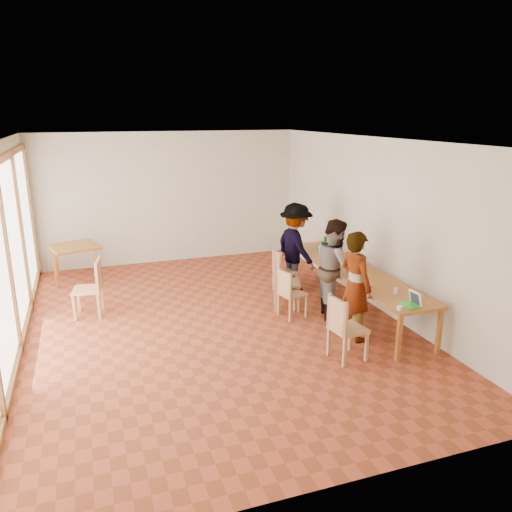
{
  "coord_description": "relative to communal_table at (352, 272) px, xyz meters",
  "views": [
    {
      "loc": [
        -1.83,
        -7.47,
        3.4
      ],
      "look_at": [
        0.77,
        0.07,
        1.1
      ],
      "focal_mm": 35.0,
      "sensor_mm": 36.0,
      "label": 1
    }
  ],
  "objects": [
    {
      "name": "ground",
      "position": [
        -2.5,
        0.13,
        -0.7
      ],
      "size": [
        8.0,
        8.0,
        0.0
      ],
      "primitive_type": "plane",
      "color": "#A24227",
      "rests_on": "ground"
    },
    {
      "name": "wall_back",
      "position": [
        -2.5,
        4.13,
        0.8
      ],
      "size": [
        6.0,
        0.1,
        3.0
      ],
      "primitive_type": "cube",
      "color": "beige",
      "rests_on": "ground"
    },
    {
      "name": "wall_front",
      "position": [
        -2.5,
        -3.87,
        0.8
      ],
      "size": [
        6.0,
        0.1,
        3.0
      ],
      "primitive_type": "cube",
      "color": "beige",
      "rests_on": "ground"
    },
    {
      "name": "wall_right",
      "position": [
        0.5,
        0.13,
        0.8
      ],
      "size": [
        0.1,
        8.0,
        3.0
      ],
      "primitive_type": "cube",
      "color": "beige",
      "rests_on": "ground"
    },
    {
      "name": "window_wall",
      "position": [
        -5.46,
        0.13,
        0.8
      ],
      "size": [
        0.1,
        8.0,
        3.0
      ],
      "primitive_type": "cube",
      "color": "white",
      "rests_on": "ground"
    },
    {
      "name": "ceiling",
      "position": [
        -2.5,
        0.13,
        2.32
      ],
      "size": [
        6.0,
        8.0,
        0.04
      ],
      "primitive_type": "cube",
      "color": "white",
      "rests_on": "wall_back"
    },
    {
      "name": "communal_table",
      "position": [
        0.0,
        0.0,
        0.0
      ],
      "size": [
        0.8,
        4.0,
        0.75
      ],
      "color": "#A66525",
      "rests_on": "ground"
    },
    {
      "name": "side_table",
      "position": [
        -4.64,
        3.33,
        -0.03
      ],
      "size": [
        0.9,
        0.9,
        0.75
      ],
      "rotation": [
        0.0,
        0.0,
        0.28
      ],
      "color": "#A66525",
      "rests_on": "ground"
    },
    {
      "name": "chair_near",
      "position": [
        -1.08,
        -1.65,
        -0.12
      ],
      "size": [
        0.5,
        0.5,
        0.51
      ],
      "rotation": [
        0.0,
        0.0,
        0.13
      ],
      "color": "tan",
      "rests_on": "ground"
    },
    {
      "name": "chair_mid",
      "position": [
        -1.17,
        0.46,
        -0.09
      ],
      "size": [
        0.6,
        0.6,
        0.54
      ],
      "rotation": [
        0.0,
        0.0,
        -0.34
      ],
      "color": "tan",
      "rests_on": "ground"
    },
    {
      "name": "chair_far",
      "position": [
        -1.2,
        0.03,
        -0.18
      ],
      "size": [
        0.47,
        0.47,
        0.45
      ],
      "rotation": [
        0.0,
        0.0,
        0.22
      ],
      "color": "tan",
      "rests_on": "ground"
    },
    {
      "name": "chair_empty",
      "position": [
        -0.86,
        1.24,
        -0.18
      ],
      "size": [
        0.4,
        0.4,
        0.45
      ],
      "rotation": [
        0.0,
        0.0,
        0.02
      ],
      "color": "tan",
      "rests_on": "ground"
    },
    {
      "name": "chair_spare",
      "position": [
        -4.34,
        1.2,
        -0.09
      ],
      "size": [
        0.54,
        0.54,
        0.53
      ],
      "rotation": [
        0.0,
        0.0,
        2.96
      ],
      "color": "tan",
      "rests_on": "ground"
    },
    {
      "name": "person_near",
      "position": [
        -0.56,
        -1.06,
        0.16
      ],
      "size": [
        0.51,
        0.69,
        1.72
      ],
      "primitive_type": "imported",
      "rotation": [
        0.0,
        0.0,
        1.75
      ],
      "color": "gray",
      "rests_on": "ground"
    },
    {
      "name": "person_mid",
      "position": [
        -0.41,
        -0.12,
        0.15
      ],
      "size": [
        0.83,
        0.96,
        1.7
      ],
      "primitive_type": "imported",
      "rotation": [
        0.0,
        0.0,
        1.32
      ],
      "color": "gray",
      "rests_on": "ground"
    },
    {
      "name": "person_far",
      "position": [
        -0.52,
        1.32,
        0.16
      ],
      "size": [
        0.8,
        1.2,
        1.73
      ],
      "primitive_type": "imported",
      "rotation": [
        0.0,
        0.0,
        1.71
      ],
      "color": "gray",
      "rests_on": "ground"
    },
    {
      "name": "laptop_near",
      "position": [
        -0.06,
        -1.8,
        0.11
      ],
      "size": [
        0.24,
        0.27,
        0.22
      ],
      "rotation": [
        0.0,
        0.0,
        0.06
      ],
      "color": "green",
      "rests_on": "communal_table"
    },
    {
      "name": "laptop_mid",
      "position": [
        -0.03,
        -0.26,
        0.1
      ],
      "size": [
        0.21,
        0.25,
        0.2
      ],
      "rotation": [
        0.0,
        0.0,
        0.01
      ],
      "color": "green",
      "rests_on": "communal_table"
    },
    {
      "name": "laptop_far",
      "position": [
        0.11,
        1.37,
        0.1
      ],
      "size": [
        0.25,
        0.26,
        0.18
      ],
      "rotation": [
        0.0,
        0.0,
        0.34
      ],
      "color": "green",
      "rests_on": "communal_table"
    },
    {
      "name": "yellow_mug",
      "position": [
        0.13,
        0.78,
        0.09
      ],
      "size": [
        0.14,
        0.14,
        0.09
      ],
      "primitive_type": "imported",
      "rotation": [
        0.0,
        0.0,
        -0.35
      ],
      "color": "#FEF524",
      "rests_on": "communal_table"
    },
    {
      "name": "green_bottle",
      "position": [
        0.12,
        1.31,
        0.19
      ],
      "size": [
        0.07,
        0.07,
        0.28
      ],
      "primitive_type": "cylinder",
      "color": "#1F7125",
      "rests_on": "communal_table"
    },
    {
      "name": "clear_glass",
      "position": [
        -0.01,
        -1.3,
        0.09
      ],
      "size": [
        0.07,
        0.07,
        0.09
      ],
      "primitive_type": "cylinder",
      "color": "silver",
      "rests_on": "communal_table"
    },
    {
      "name": "condiment_cup",
      "position": [
        -0.32,
        -1.87,
        0.08
      ],
      "size": [
        0.08,
        0.08,
        0.06
      ],
      "primitive_type": "cylinder",
      "color": "white",
      "rests_on": "communal_table"
    },
    {
      "name": "pink_phone",
      "position": [
        -0.19,
        -0.88,
        0.05
      ],
      "size": [
        0.05,
        0.1,
        0.01
      ],
      "primitive_type": "cube",
      "color": "#BA3B51",
      "rests_on": "communal_table"
    },
    {
      "name": "black_pouch",
      "position": [
        0.0,
        0.43,
        0.09
      ],
      "size": [
        0.16,
        0.26,
        0.09
      ],
      "primitive_type": "cube",
      "color": "black",
      "rests_on": "communal_table"
    }
  ]
}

